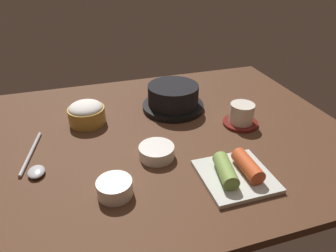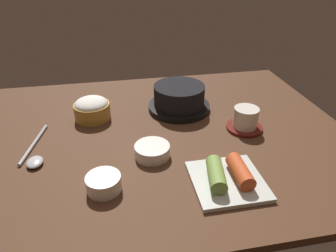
{
  "view_description": "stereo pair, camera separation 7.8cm",
  "coord_description": "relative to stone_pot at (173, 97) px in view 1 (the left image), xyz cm",
  "views": [
    {
      "loc": [
        -17.96,
        -65.82,
        44.98
      ],
      "look_at": [
        2.0,
        -2.0,
        5.0
      ],
      "focal_mm": 32.77,
      "sensor_mm": 36.0,
      "label": 1
    },
    {
      "loc": [
        -10.41,
        -67.71,
        44.98
      ],
      "look_at": [
        2.0,
        -2.0,
        5.0
      ],
      "focal_mm": 32.77,
      "sensor_mm": 36.0,
      "label": 2
    }
  ],
  "objects": [
    {
      "name": "dining_table",
      "position": [
        -8.02,
        -12.15,
        -4.71
      ],
      "size": [
        100.0,
        76.0,
        2.0
      ],
      "primitive_type": "cube",
      "color": "#4C2D1C",
      "rests_on": "ground"
    },
    {
      "name": "stone_pot",
      "position": [
        0.0,
        0.0,
        0.0
      ],
      "size": [
        18.3,
        18.3,
        7.59
      ],
      "color": "black",
      "rests_on": "dining_table"
    },
    {
      "name": "rice_bowl",
      "position": [
        -25.26,
        -0.94,
        -0.55
      ],
      "size": [
        10.0,
        10.0,
        6.28
      ],
      "color": "#B78C38",
      "rests_on": "dining_table"
    },
    {
      "name": "tea_cup_with_saucer",
      "position": [
        14.79,
        -14.42,
        -0.86
      ],
      "size": [
        9.6,
        9.6,
        6.17
      ],
      "color": "maroon",
      "rests_on": "dining_table"
    },
    {
      "name": "banchan_cup_center",
      "position": [
        -11.23,
        -21.97,
        -2.15
      ],
      "size": [
        8.26,
        8.26,
        2.88
      ],
      "color": "white",
      "rests_on": "dining_table"
    },
    {
      "name": "kimchi_plate",
      "position": [
        2.73,
        -34.23,
        -2.15
      ],
      "size": [
        14.66,
        14.66,
        4.38
      ],
      "color": "silver",
      "rests_on": "dining_table"
    },
    {
      "name": "side_bowl_near",
      "position": [
        -22.43,
        -31.52,
        -1.93
      ],
      "size": [
        7.08,
        7.08,
        3.31
      ],
      "color": "white",
      "rests_on": "dining_table"
    },
    {
      "name": "spoon",
      "position": [
        -38.26,
        -17.5,
        -3.1
      ],
      "size": [
        5.58,
        19.24,
        1.35
      ],
      "color": "#B7B7BC",
      "rests_on": "dining_table"
    }
  ]
}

